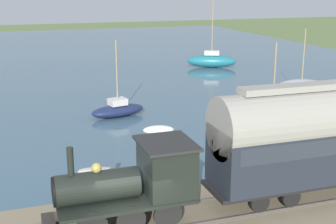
{
  "coord_description": "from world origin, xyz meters",
  "views": [
    {
      "loc": [
        -13.89,
        3.57,
        8.85
      ],
      "look_at": [
        8.41,
        -3.99,
        2.43
      ],
      "focal_mm": 50.0,
      "sensor_mm": 36.0,
      "label": 1
    }
  ],
  "objects": [
    {
      "name": "harbor_water",
      "position": [
        43.85,
        0.0,
        0.0
      ],
      "size": [
        80.0,
        80.0,
        0.01
      ],
      "color": "#426075",
      "rests_on": "ground"
    },
    {
      "name": "sailboat_gray",
      "position": [
        17.73,
        -18.57,
        0.77
      ],
      "size": [
        2.65,
        4.44,
        5.53
      ],
      "rotation": [
        0.0,
        0.0,
        -0.33
      ],
      "color": "gray",
      "rests_on": "harbor_water"
    },
    {
      "name": "rowboat_near_shore",
      "position": [
        12.08,
        -4.62,
        0.29
      ],
      "size": [
        1.2,
        2.03,
        0.56
      ],
      "rotation": [
        0.0,
        0.0,
        -0.22
      ],
      "color": "silver",
      "rests_on": "harbor_water"
    },
    {
      "name": "sailboat_white",
      "position": [
        8.14,
        -10.08,
        0.51
      ],
      "size": [
        1.62,
        4.61,
        5.83
      ],
      "rotation": [
        0.0,
        0.0,
        0.14
      ],
      "color": "white",
      "rests_on": "harbor_water"
    },
    {
      "name": "rowboat_off_pier",
      "position": [
        6.86,
        -0.08,
        0.21
      ],
      "size": [
        1.52,
        2.4,
        0.4
      ],
      "rotation": [
        0.0,
        0.0,
        -0.35
      ],
      "color": "#B7B2A3",
      "rests_on": "harbor_water"
    },
    {
      "name": "sailboat_teal",
      "position": [
        33.13,
        -17.46,
        0.77
      ],
      "size": [
        3.81,
        5.63,
        8.71
      ],
      "rotation": [
        0.0,
        0.0,
        -0.42
      ],
      "color": "#1E707A",
      "rests_on": "harbor_water"
    },
    {
      "name": "passenger_coach",
      "position": [
        0.97,
        -8.61,
        3.11
      ],
      "size": [
        2.43,
        10.83,
        4.6
      ],
      "color": "black",
      "rests_on": "rail_embankment"
    },
    {
      "name": "sailboat_navy",
      "position": [
        16.84,
        -3.17,
        0.5
      ],
      "size": [
        2.41,
        4.15,
        5.28
      ],
      "rotation": [
        0.0,
        0.0,
        0.23
      ],
      "color": "#192347",
      "rests_on": "harbor_water"
    },
    {
      "name": "steam_locomotive",
      "position": [
        0.97,
        -0.34,
        2.21
      ],
      "size": [
        2.3,
        5.38,
        3.06
      ],
      "color": "black",
      "rests_on": "rail_embankment"
    }
  ]
}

